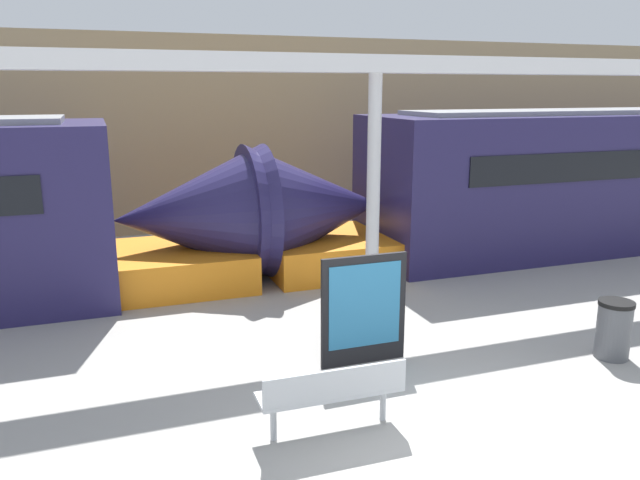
% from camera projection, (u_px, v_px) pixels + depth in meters
% --- Properties ---
extents(ground_plane, '(60.00, 60.00, 0.00)m').
position_uv_depth(ground_plane, '(453.00, 443.00, 6.61)').
color(ground_plane, '#9E9B96').
extents(station_wall, '(56.00, 0.20, 5.00)m').
position_uv_depth(station_wall, '(229.00, 134.00, 16.33)').
color(station_wall, tan).
rests_on(station_wall, ground_plane).
extents(train_left, '(19.21, 2.93, 3.20)m').
position_uv_depth(train_left, '(632.00, 178.00, 15.29)').
color(train_left, '#231E4C').
rests_on(train_left, ground_plane).
extents(bench_near, '(1.60, 0.46, 0.81)m').
position_uv_depth(bench_near, '(332.00, 390.00, 6.69)').
color(bench_near, '#ADB2B7').
rests_on(bench_near, ground_plane).
extents(trash_bin, '(0.48, 0.48, 0.83)m').
position_uv_depth(trash_bin, '(614.00, 329.00, 8.63)').
color(trash_bin, '#4C4F54').
rests_on(trash_bin, ground_plane).
extents(poster_board, '(1.21, 0.07, 1.52)m').
position_uv_depth(poster_board, '(364.00, 310.00, 8.38)').
color(poster_board, black).
rests_on(poster_board, ground_plane).
extents(support_column_near, '(0.23, 0.23, 3.91)m').
position_uv_depth(support_column_near, '(373.00, 193.00, 10.53)').
color(support_column_near, silver).
rests_on(support_column_near, ground_plane).
extents(canopy_beam, '(28.00, 0.60, 0.28)m').
position_uv_depth(canopy_beam, '(376.00, 64.00, 10.03)').
color(canopy_beam, silver).
rests_on(canopy_beam, support_column_near).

